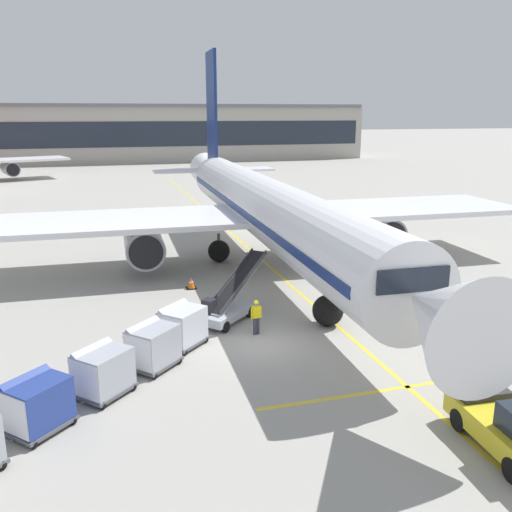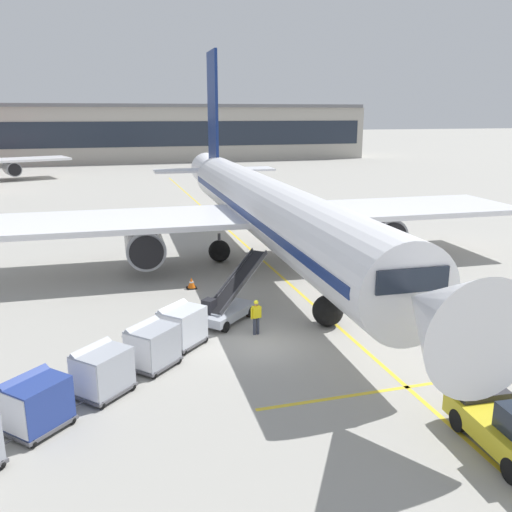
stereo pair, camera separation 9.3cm
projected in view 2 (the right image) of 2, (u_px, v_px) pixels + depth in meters
The scene contains 13 objects.
ground_plane at pixel (261, 345), 25.03m from camera, with size 600.00×600.00×0.00m, color #9E9B93.
parked_airplane at pixel (264, 207), 37.84m from camera, with size 37.86×48.45×16.26m.
belt_loader at pixel (228, 304), 27.86m from camera, with size 4.66×4.57×3.08m.
baggage_cart_lead at pixel (181, 325), 24.77m from camera, with size 2.55×2.54×1.91m.
baggage_cart_second at pixel (152, 345), 22.63m from camera, with size 2.55×2.54×1.91m.
baggage_cart_third at pixel (102, 370), 20.41m from camera, with size 2.55×2.54×1.91m.
baggage_cart_fourth at pixel (35, 403), 18.13m from camera, with size 2.55×2.54×1.91m.
ground_crew_by_loader at pixel (185, 320), 25.41m from camera, with size 0.42×0.48×1.74m.
ground_crew_by_carts at pixel (256, 315), 26.00m from camera, with size 0.56×0.31×1.74m.
safety_cone_engine_keepout at pixel (191, 283), 33.05m from camera, with size 0.61×0.61×0.69m.
apron_guidance_line_lead_in at pixel (269, 265), 38.08m from camera, with size 0.20×110.00×0.01m.
apron_guidance_line_stop_bar at pixel (404, 388), 21.16m from camera, with size 12.00×0.20×0.01m.
terminal_building at pixel (139, 133), 122.61m from camera, with size 100.54×21.27×12.17m.
Camera 2 is at (-6.60, -22.20, 10.34)m, focal length 38.24 mm.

